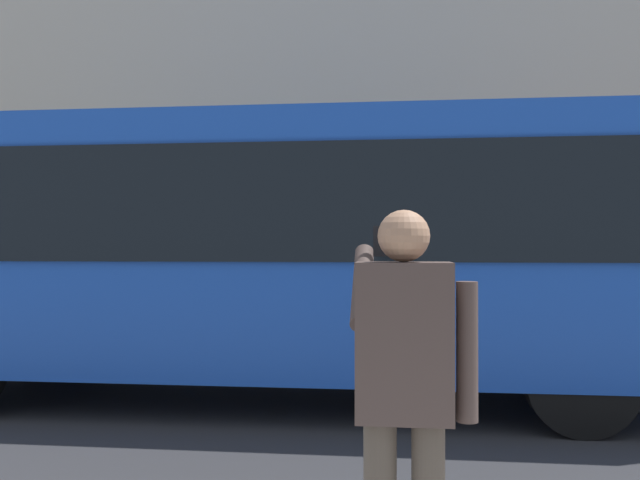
# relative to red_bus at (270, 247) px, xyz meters

# --- Properties ---
(ground_plane) EXTENTS (60.00, 60.00, 0.00)m
(ground_plane) POSITION_rel_red_bus_xyz_m (-1.89, -0.35, -1.68)
(ground_plane) COLOR #2B2B2D
(building_facade_far) EXTENTS (28.00, 1.55, 12.00)m
(building_facade_far) POSITION_rel_red_bus_xyz_m (-1.90, -7.15, 4.30)
(building_facade_far) COLOR beige
(building_facade_far) RESTS_ON ground_plane
(red_bus) EXTENTS (9.05, 2.54, 3.08)m
(red_bus) POSITION_rel_red_bus_xyz_m (0.00, 0.00, 0.00)
(red_bus) COLOR #1947AD
(red_bus) RESTS_ON ground_plane
(pedestrian_photographer) EXTENTS (0.53, 0.52, 1.70)m
(pedestrian_photographer) POSITION_rel_red_bus_xyz_m (-1.39, 4.33, -0.54)
(pedestrian_photographer) COLOR #4C4238
(pedestrian_photographer) RESTS_ON sidewalk_curb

